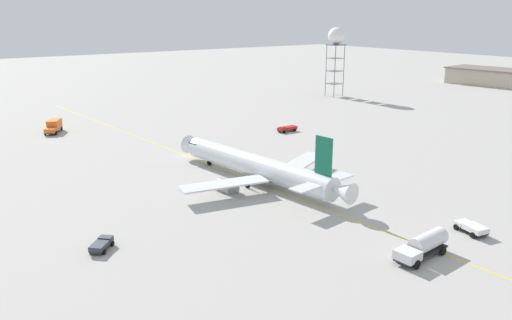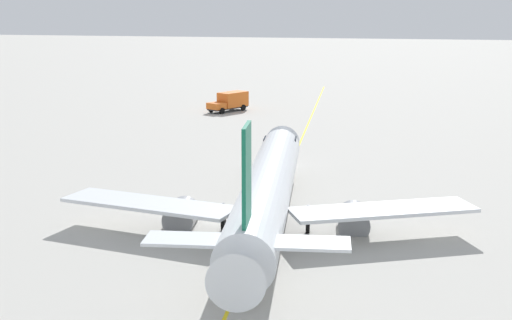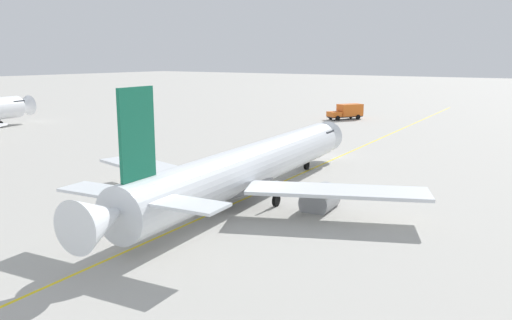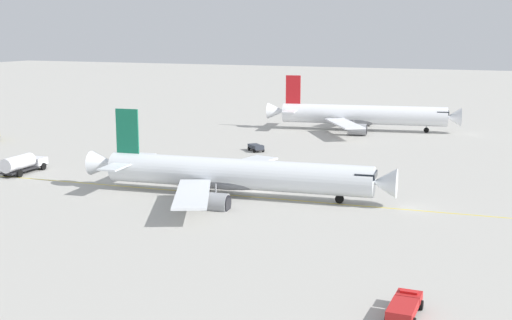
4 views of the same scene
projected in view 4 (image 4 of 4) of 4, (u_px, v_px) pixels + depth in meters
ground_plane at (256, 190)px, 90.83m from camera, size 600.00×600.00×0.00m
airliner_main at (234, 175)px, 87.28m from camera, size 32.69×41.28×11.33m
airliner_secondary at (361, 116)px, 143.99m from camera, size 33.68×40.69×11.52m
fuel_tanker_truck at (22, 163)px, 101.16m from camera, size 8.42×3.32×2.87m
ops_pickup_truck at (404, 307)px, 50.60m from camera, size 5.16×2.21×1.41m
baggage_truck_truck at (256, 147)px, 119.92m from camera, size 3.80×3.81×1.22m
taxiway_centreline at (279, 199)px, 86.05m from camera, size 13.35×186.22×0.01m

